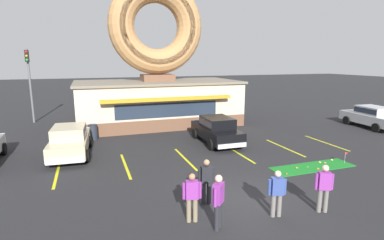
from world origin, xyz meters
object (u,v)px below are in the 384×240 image
Objects in this scene: car_black at (216,129)px; pedestrian_clipboard_woman at (218,199)px; car_champagne at (70,140)px; pedestrian_hooded_kid at (192,195)px; putting_flag_pin at (346,155)px; pedestrian_blue_sweater_man at (324,186)px; traffic_light_pole at (29,76)px; pedestrian_leather_jacket_man at (206,180)px; pedestrian_beanie_man at (277,192)px; trash_bin at (93,132)px; car_silver at (372,116)px; golf_ball at (308,167)px.

pedestrian_clipboard_woman is (-3.81, -8.70, 0.07)m from car_black.
car_champagne is 2.95× the size of pedestrian_hooded_kid.
putting_flag_pin is at bearing 16.06° from pedestrian_hooded_kid.
pedestrian_blue_sweater_man is (8.11, -9.17, 0.03)m from car_champagne.
pedestrian_hooded_kid is (-4.27, 0.86, -0.03)m from pedestrian_blue_sweater_man.
pedestrian_hooded_kid is 0.27× the size of traffic_light_pole.
pedestrian_leather_jacket_man is 2.37m from pedestrian_beanie_man.
car_champagne is at bearing 131.52° from pedestrian_blue_sweater_man.
trash_bin is (-3.23, 11.95, -0.45)m from pedestrian_clipboard_woman.
pedestrian_leather_jacket_man is at bearing -65.67° from traffic_light_pole.
car_silver is 0.80× the size of traffic_light_pole.
pedestrian_blue_sweater_man is at bearing -90.85° from car_black.
car_champagne is 0.80× the size of traffic_light_pole.
car_black is at bearing 66.33° from pedestrian_clipboard_woman.
trash_bin is at bearing 155.19° from car_black.
pedestrian_blue_sweater_man reaches higher than pedestrian_leather_jacket_man.
car_black reaches higher than pedestrian_hooded_kid.
car_silver is (8.20, 5.56, 0.43)m from putting_flag_pin.
pedestrian_clipboard_woman is (-0.27, -1.60, 0.05)m from pedestrian_leather_jacket_man.
pedestrian_blue_sweater_man is 1.01× the size of pedestrian_leather_jacket_man.
pedestrian_blue_sweater_man reaches higher than car_silver.
pedestrian_blue_sweater_man is 3.86m from pedestrian_leather_jacket_man.
pedestrian_clipboard_woman is (-3.68, 0.21, 0.04)m from pedestrian_blue_sweater_man.
car_silver is at bearing -9.31° from trash_bin.
car_black is 4.71× the size of trash_bin.
car_black and car_silver have the same top height.
pedestrian_clipboard_woman is at bearing -68.21° from traffic_light_pole.
pedestrian_beanie_man is at bearing -63.00° from traffic_light_pole.
car_champagne is 3.25m from trash_bin.
pedestrian_beanie_man is (-4.02, -3.24, 0.80)m from golf_ball.
putting_flag_pin is 7.06m from car_black.
pedestrian_blue_sweater_man reaches higher than car_black.
pedestrian_leather_jacket_man is 0.28× the size of traffic_light_pole.
putting_flag_pin is 8.09m from pedestrian_leather_jacket_man.
pedestrian_clipboard_woman is 12.39m from trash_bin.
car_black is at bearing 78.57° from pedestrian_beanie_man.
car_champagne is 2.85× the size of pedestrian_blue_sweater_man.
trash_bin is (-19.63, 3.22, -0.37)m from car_silver.
golf_ball is at bearing -67.17° from car_black.
car_silver is 19.89m from trash_bin.
traffic_light_pole is (-7.61, 19.03, 2.76)m from pedestrian_clipboard_woman.
pedestrian_hooded_kid reaches higher than trash_bin.
traffic_light_pole is (-4.37, 7.07, 3.21)m from trash_bin.
pedestrian_hooded_kid is 1.02× the size of pedestrian_beanie_man.
pedestrian_beanie_man is (1.79, -1.55, -0.04)m from pedestrian_leather_jacket_man.
car_champagne is 10.93m from traffic_light_pole.
traffic_light_pole reaches higher than putting_flag_pin.
car_black is at bearing 112.83° from golf_ball.
putting_flag_pin is (2.11, -0.12, 0.39)m from golf_ball.
golf_ball is 6.11m from pedestrian_leather_jacket_man.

